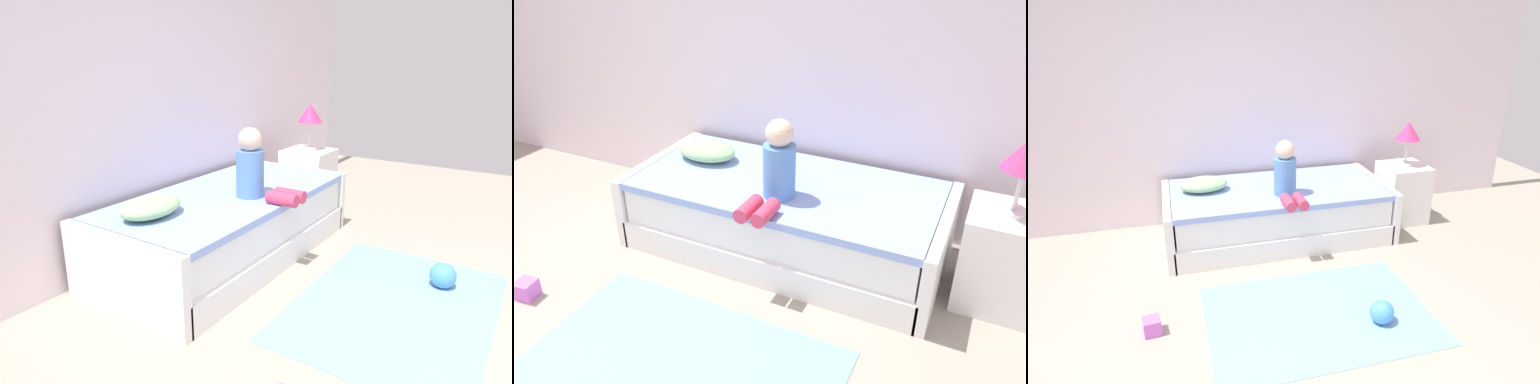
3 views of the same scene
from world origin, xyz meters
The scene contains 9 objects.
wall_rear centered at (0.00, 2.60, 1.45)m, with size 7.20×0.10×2.90m, color white.
bed centered at (0.65, 2.00, 0.25)m, with size 2.11×1.00×0.50m.
nightstand centered at (2.00, 2.02, 0.30)m, with size 0.44×0.44×0.60m, color white.
table_lamp centered at (2.00, 2.02, 0.94)m, with size 0.24×0.24×0.45m.
child_figure centered at (0.68, 1.77, 0.70)m, with size 0.20×0.51×0.50m.
pillow centered at (-0.03, 2.10, 0.56)m, with size 0.44×0.30×0.13m, color #99CC8C.
toy_ball centered at (1.02, 0.51, 0.08)m, with size 0.17×0.17×0.17m, color #4C99E5.
area_rug centered at (0.62, 0.70, 0.00)m, with size 1.60×1.10×0.01m, color #7AA8CC.
toy_block centered at (-0.53, 0.82, 0.06)m, with size 0.11×0.11×0.11m, color #CC66D8.
Camera 3 is at (-0.30, -1.73, 1.99)m, focal length 30.61 mm.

